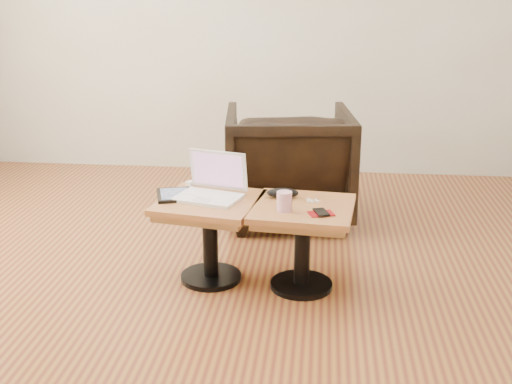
# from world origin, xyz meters

# --- Properties ---
(room_shell) EXTENTS (4.52, 4.52, 2.71)m
(room_shell) POSITION_xyz_m (0.00, 0.00, 1.35)
(room_shell) COLOR brown
(room_shell) RESTS_ON ground
(side_table_left) EXTENTS (0.58, 0.58, 0.46)m
(side_table_left) POSITION_xyz_m (0.07, 0.06, 0.34)
(side_table_left) COLOR black
(side_table_left) RESTS_ON ground
(side_table_right) EXTENTS (0.55, 0.55, 0.46)m
(side_table_right) POSITION_xyz_m (0.56, 0.01, 0.34)
(side_table_right) COLOR black
(side_table_right) RESTS_ON ground
(laptop) EXTENTS (0.39, 0.35, 0.24)m
(laptop) POSITION_xyz_m (0.07, 0.10, 0.51)
(laptop) COLOR white
(laptop) RESTS_ON side_table_left
(tablet) EXTENTS (0.24, 0.27, 0.02)m
(tablet) POSITION_xyz_m (-0.13, 0.09, 0.47)
(tablet) COLOR black
(tablet) RESTS_ON side_table_left
(charging_adapter) EXTENTS (0.06, 0.06, 0.02)m
(charging_adapter) POSITION_xyz_m (-0.08, 0.29, 0.47)
(charging_adapter) COLOR white
(charging_adapter) RESTS_ON side_table_left
(glasses_case) EXTENTS (0.17, 0.09, 0.05)m
(glasses_case) POSITION_xyz_m (0.45, 0.13, 0.48)
(glasses_case) COLOR black
(glasses_case) RESTS_ON side_table_right
(striped_cup) EXTENTS (0.08, 0.08, 0.10)m
(striped_cup) POSITION_xyz_m (0.47, -0.08, 0.51)
(striped_cup) COLOR #BD497B
(striped_cup) RESTS_ON side_table_right
(earbuds_tangle) EXTENTS (0.07, 0.06, 0.01)m
(earbuds_tangle) POSITION_xyz_m (0.60, 0.08, 0.47)
(earbuds_tangle) COLOR white
(earbuds_tangle) RESTS_ON side_table_right
(phone_on_sleeve) EXTENTS (0.14, 0.12, 0.01)m
(phone_on_sleeve) POSITION_xyz_m (0.65, -0.10, 0.47)
(phone_on_sleeve) COLOR maroon
(phone_on_sleeve) RESTS_ON side_table_right
(armchair) EXTENTS (0.91, 0.93, 0.76)m
(armchair) POSITION_xyz_m (0.42, 1.06, 0.38)
(armchair) COLOR black
(armchair) RESTS_ON ground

